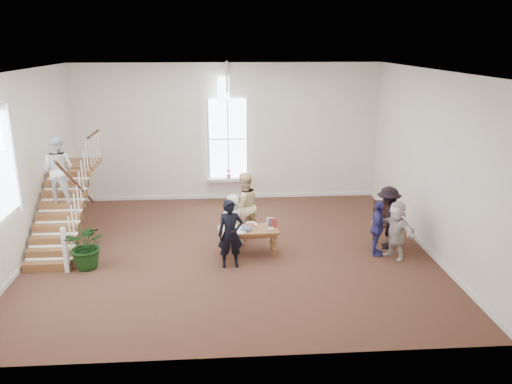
{
  "coord_description": "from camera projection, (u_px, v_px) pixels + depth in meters",
  "views": [
    {
      "loc": [
        -0.21,
        -11.81,
        5.19
      ],
      "look_at": [
        0.65,
        0.4,
        1.44
      ],
      "focal_mm": 35.0,
      "sensor_mm": 36.0,
      "label": 1
    }
  ],
  "objects": [
    {
      "name": "side_chair",
      "position": [
        382.0,
        219.0,
        13.24
      ],
      "size": [
        0.55,
        0.55,
        1.11
      ],
      "rotation": [
        0.0,
        0.0,
        -0.15
      ],
      "color": "#321A0D",
      "rests_on": "ground"
    },
    {
      "name": "person_yellow",
      "position": [
        244.0,
        206.0,
        13.36
      ],
      "size": [
        1.11,
        1.01,
        1.85
      ],
      "primitive_type": "imported",
      "rotation": [
        0.0,
        0.0,
        3.58
      ],
      "color": "#FADB9C",
      "rests_on": "ground"
    },
    {
      "name": "elderly_woman",
      "position": [
        233.0,
        220.0,
        12.93
      ],
      "size": [
        0.75,
        0.56,
        1.4
      ],
      "primitive_type": "imported",
      "rotation": [
        0.0,
        0.0,
        3.33
      ],
      "color": "silver",
      "rests_on": "ground"
    },
    {
      "name": "woman_cluster_a",
      "position": [
        377.0,
        228.0,
        12.36
      ],
      "size": [
        0.57,
        0.9,
        1.42
      ],
      "primitive_type": "imported",
      "rotation": [
        0.0,
        0.0,
        1.29
      ],
      "color": "navy",
      "rests_on": "ground"
    },
    {
      "name": "woman_cluster_c",
      "position": [
        396.0,
        230.0,
        12.18
      ],
      "size": [
        1.07,
        1.39,
        1.46
      ],
      "primitive_type": "imported",
      "rotation": [
        0.0,
        0.0,
        5.25
      ],
      "color": "silver",
      "rests_on": "ground"
    },
    {
      "name": "police_officer",
      "position": [
        230.0,
        234.0,
        11.69
      ],
      "size": [
        0.64,
        0.45,
        1.65
      ],
      "primitive_type": "imported",
      "rotation": [
        0.0,
        0.0,
        0.09
      ],
      "color": "black",
      "rests_on": "ground"
    },
    {
      "name": "staircase",
      "position": [
        61.0,
        185.0,
        12.75
      ],
      "size": [
        1.1,
        4.1,
        2.92
      ],
      "color": "brown",
      "rests_on": "ground"
    },
    {
      "name": "floor_plant",
      "position": [
        88.0,
        245.0,
        11.69
      ],
      "size": [
        1.13,
        1.02,
        1.14
      ],
      "primitive_type": "imported",
      "rotation": [
        0.0,
        0.0,
        -0.13
      ],
      "color": "#133410",
      "rests_on": "ground"
    },
    {
      "name": "room_shell",
      "position": [
        229.0,
        187.0,
        16.88
      ],
      "size": [
        10.49,
        10.0,
        10.0
      ],
      "color": "silver",
      "rests_on": "ground"
    },
    {
      "name": "woman_cluster_b",
      "position": [
        388.0,
        218.0,
        12.78
      ],
      "size": [
        0.86,
        1.18,
        1.64
      ],
      "primitive_type": "imported",
      "rotation": [
        0.0,
        0.0,
        4.45
      ],
      "color": "black",
      "rests_on": "ground"
    },
    {
      "name": "ground",
      "position": [
        232.0,
        251.0,
        12.8
      ],
      "size": [
        10.0,
        10.0,
        0.0
      ],
      "primitive_type": "plane",
      "color": "#46281B",
      "rests_on": "ground"
    },
    {
      "name": "library_table",
      "position": [
        248.0,
        232.0,
        12.4
      ],
      "size": [
        1.52,
        0.82,
        0.76
      ],
      "rotation": [
        0.0,
        0.0,
        0.05
      ],
      "color": "brown",
      "rests_on": "ground"
    }
  ]
}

